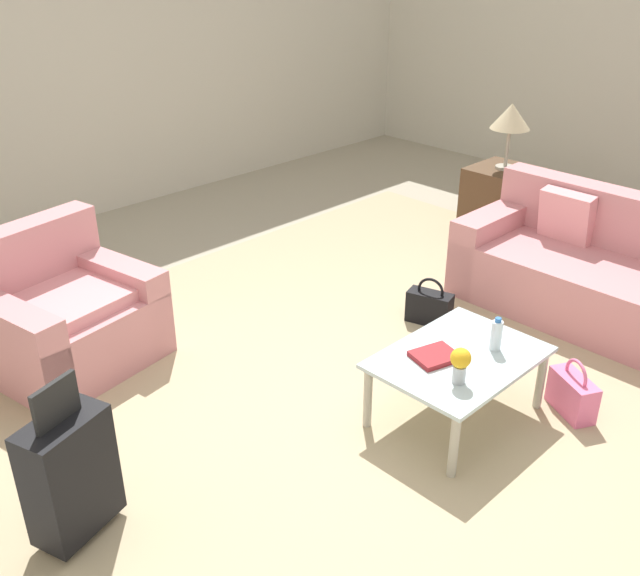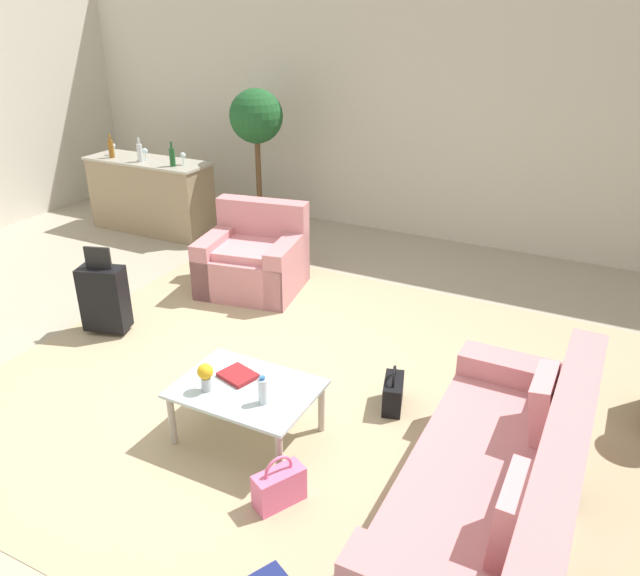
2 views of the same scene
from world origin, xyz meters
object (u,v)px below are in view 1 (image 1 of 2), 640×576
Objects in this scene: suitcase_black at (70,474)px; handbag_pink at (572,394)px; coffee_table_book at (435,356)px; coffee_table at (459,364)px; side_table at (501,197)px; couch at (617,281)px; flower_vase at (460,362)px; water_bottle at (496,335)px; armchair at (62,319)px; handbag_black at (429,307)px; table_lamp at (511,118)px.

suitcase_black is 2.79m from handbag_pink.
coffee_table is at bearing -17.26° from coffee_table_book.
handbag_pink is (-2.28, -1.96, -0.15)m from side_table.
handbag_pink is (-1.27, -0.36, -0.17)m from couch.
flower_vase is at bearing -151.35° from side_table.
couch is at bearing -122.17° from side_table.
side_table reaches higher than coffee_table.
couch is at bearing 1.42° from flower_vase.
water_bottle is 0.57× the size of handbag_pink.
flower_vase is (1.09, -2.32, 0.24)m from armchair.
side_table is 3.01m from handbag_pink.
armchair is at bearing 123.66° from water_bottle.
suitcase_black reaches higher than coffee_table.
coffee_table is at bearing -58.84° from armchair.
handbag_black is 1.00× the size of handbag_pink.
armchair is 2.52m from handbag_black.
table_lamp is (0.00, 0.00, 0.76)m from side_table.
flower_vase is at bearing -25.53° from suitcase_black.
suitcase_black is at bearing 178.18° from coffee_table_book.
table_lamp is at bearing 19.36° from handbag_black.
coffee_table is 3.18m from side_table.
handbag_pink is at bearing -41.32° from coffee_table.
suitcase_black is (-2.00, 0.70, -0.01)m from coffee_table.
couch is 1.89m from side_table.
water_bottle reaches higher than side_table.
armchair is 4.61× the size of coffee_table_book.
table_lamp is 0.71× the size of suitcase_black.
flower_vase is 0.24× the size of suitcase_black.
flower_vase is 0.57× the size of handbag_black.
flower_vase is 0.57× the size of handbag_pink.
coffee_table is (1.31, -2.17, 0.06)m from armchair.
handbag_black is at bearing 1.91° from suitcase_black.
handbag_black is (-2.01, -0.71, -0.15)m from side_table.
armchair reaches higher than suitcase_black.
handbag_black is (-2.01, -0.71, -0.91)m from table_lamp.
flower_vase is (-0.42, -0.05, 0.03)m from water_bottle.
handbag_black is at bearing -160.64° from table_lamp.
couch is 10.70× the size of flower_vase.
flower_vase reaches higher than water_bottle.
handbag_black is at bearing -33.27° from armchair.
table_lamp is (2.92, 1.42, 0.61)m from coffee_table_book.
suitcase_black is 2.80m from handbag_black.
suitcase_black is at bearing -170.54° from side_table.
armchair reaches higher than handbag_black.
table_lamp reaches higher than side_table.
flower_vase is 3.48m from table_lamp.
armchair is 2.41m from coffee_table_book.
coffee_table_book is at bearing -154.07° from table_lamp.
flower_vase is (-2.01, -0.05, 0.24)m from couch.
couch is at bearing -11.91° from suitcase_black.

